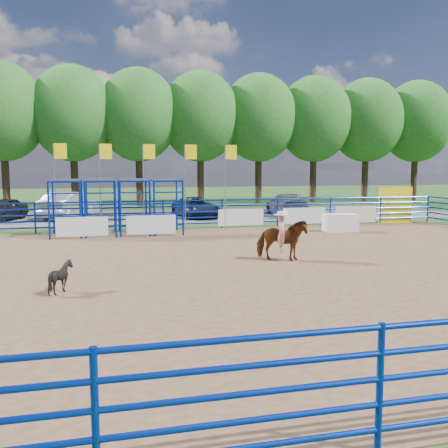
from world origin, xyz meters
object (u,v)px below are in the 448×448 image
at_px(calf, 61,277).
at_px(car_a, 2,209).
at_px(car_d, 287,205).
at_px(car_b, 70,205).
at_px(announcer_table, 340,223).
at_px(horse_and_rider, 282,237).
at_px(car_c, 196,207).

height_order(calf, car_a, car_a).
xyz_separation_m(car_a, car_d, (17.18, -1.19, 0.05)).
height_order(calf, car_b, car_b).
bearing_deg(announcer_table, car_a, 151.33).
distance_m(horse_and_rider, calf, 7.34).
distance_m(car_c, car_d, 5.88).
distance_m(announcer_table, horse_and_rider, 8.38).
height_order(car_a, car_b, car_b).
distance_m(horse_and_rider, car_b, 17.85).
relative_size(calf, car_c, 0.18).
bearing_deg(calf, car_d, -50.59).
distance_m(horse_and_rider, car_a, 19.41).
distance_m(announcer_table, car_a, 19.22).
relative_size(car_a, car_b, 0.79).
distance_m(car_b, car_c, 7.66).
xyz_separation_m(announcer_table, car_a, (-16.86, 9.22, 0.23)).
height_order(horse_and_rider, calf, horse_and_rider).
height_order(car_b, car_c, car_b).
distance_m(calf, car_d, 21.22).
distance_m(announcer_table, car_c, 10.16).
bearing_deg(car_a, car_c, 15.73).
bearing_deg(car_c, horse_and_rider, -96.88).
xyz_separation_m(horse_and_rider, car_d, (5.69, 14.45, -0.11)).
relative_size(announcer_table, calf, 1.98).
relative_size(horse_and_rider, car_a, 0.59).
distance_m(car_a, car_c, 11.35).
xyz_separation_m(announcer_table, car_c, (-5.54, 8.52, 0.19)).
xyz_separation_m(announcer_table, car_d, (0.32, 8.03, 0.28)).
bearing_deg(calf, horse_and_rider, -82.99).
relative_size(car_c, car_d, 0.92).
bearing_deg(announcer_table, car_d, 87.70).
xyz_separation_m(car_b, car_d, (13.43, -1.63, -0.09)).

